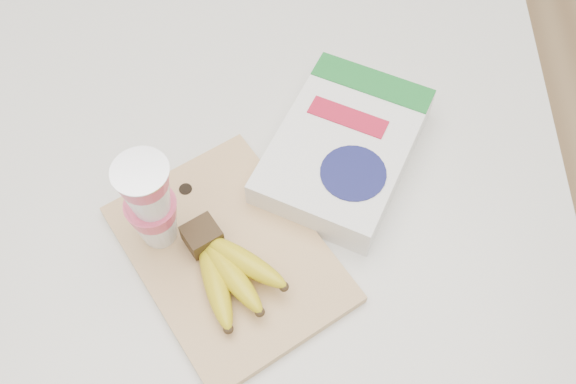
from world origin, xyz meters
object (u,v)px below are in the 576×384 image
at_px(table, 215,278).
at_px(bananas, 226,268).
at_px(yogurt_stack, 150,202).
at_px(cereal_box, 344,148).
at_px(cutting_board, 229,253).

bearing_deg(table, bananas, -67.77).
bearing_deg(yogurt_stack, table, 81.46).
relative_size(bananas, cereal_box, 0.51).
xyz_separation_m(bananas, cereal_box, (0.16, 0.21, -0.01)).
xyz_separation_m(table, cereal_box, (0.25, 0.02, 0.48)).
height_order(cutting_board, bananas, bananas).
distance_m(bananas, yogurt_stack, 0.14).
relative_size(bananas, yogurt_stack, 1.00).
bearing_deg(cereal_box, cutting_board, -110.52).
distance_m(cutting_board, cereal_box, 0.24).
height_order(table, cutting_board, cutting_board).
distance_m(table, cutting_board, 0.49).
bearing_deg(bananas, table, 112.23).
height_order(yogurt_stack, cereal_box, yogurt_stack).
relative_size(table, cereal_box, 3.50).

